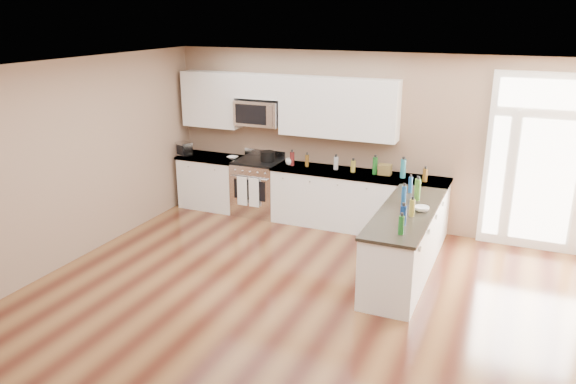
{
  "coord_description": "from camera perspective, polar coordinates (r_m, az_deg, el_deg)",
  "views": [
    {
      "loc": [
        2.21,
        -4.63,
        3.4
      ],
      "look_at": [
        -0.65,
        2.0,
        1.06
      ],
      "focal_mm": 35.0,
      "sensor_mm": 36.0,
      "label": 1
    }
  ],
  "objects": [
    {
      "name": "cardboard_box",
      "position": [
        8.93,
        9.82,
        2.26
      ],
      "size": [
        0.21,
        0.15,
        0.16
      ],
      "primitive_type": "cube",
      "rotation": [
        0.0,
        0.0,
        0.03
      ],
      "color": "brown",
      "rests_on": "back_cabinet_right"
    },
    {
      "name": "bowl_left",
      "position": [
        9.81,
        -5.66,
        3.49
      ],
      "size": [
        0.21,
        0.21,
        0.04
      ],
      "primitive_type": "imported",
      "rotation": [
        0.0,
        0.0,
        -0.17
      ],
      "color": "white",
      "rests_on": "back_cabinet_left"
    },
    {
      "name": "cup_counter",
      "position": [
        9.37,
        0.17,
        3.1
      ],
      "size": [
        0.16,
        0.16,
        0.11
      ],
      "primitive_type": "imported",
      "rotation": [
        0.0,
        0.0,
        0.16
      ],
      "color": "white",
      "rests_on": "back_cabinet_right"
    },
    {
      "name": "peninsula_cabinet",
      "position": [
        7.59,
        11.75,
        -5.42
      ],
      "size": [
        0.69,
        2.32,
        0.94
      ],
      "color": "white",
      "rests_on": "ground"
    },
    {
      "name": "stockpot",
      "position": [
        9.56,
        -2.08,
        3.68
      ],
      "size": [
        0.3,
        0.3,
        0.19
      ],
      "primitive_type": "cylinder",
      "rotation": [
        0.0,
        0.0,
        -0.26
      ],
      "color": "black",
      "rests_on": "kitchen_range"
    },
    {
      "name": "upper_cabinet_short",
      "position": [
        9.51,
        -2.89,
        10.69
      ],
      "size": [
        0.82,
        0.33,
        0.4
      ],
      "primitive_type": "cube",
      "color": "white",
      "rests_on": "room_shell"
    },
    {
      "name": "back_cabinet_left",
      "position": [
        10.19,
        -7.75,
        0.9
      ],
      "size": [
        1.1,
        0.66,
        0.94
      ],
      "color": "white",
      "rests_on": "ground"
    },
    {
      "name": "entry_door",
      "position": [
        8.84,
        24.83,
        2.56
      ],
      "size": [
        1.7,
        0.1,
        2.6
      ],
      "color": "white",
      "rests_on": "ground"
    },
    {
      "name": "toaster_oven",
      "position": [
        10.18,
        -10.56,
        4.35
      ],
      "size": [
        0.33,
        0.3,
        0.23
      ],
      "primitive_type": "cube",
      "rotation": [
        0.0,
        0.0,
        -0.41
      ],
      "color": "silver",
      "rests_on": "back_cabinet_left"
    },
    {
      "name": "microwave",
      "position": [
        9.54,
        -2.96,
        8.04
      ],
      "size": [
        0.78,
        0.41,
        0.42
      ],
      "color": "silver",
      "rests_on": "room_shell"
    },
    {
      "name": "bowl_peninsula",
      "position": [
        7.41,
        13.43,
        -1.68
      ],
      "size": [
        0.25,
        0.25,
        0.06
      ],
      "primitive_type": "imported",
      "rotation": [
        0.0,
        0.0,
        0.38
      ],
      "color": "white",
      "rests_on": "peninsula_cabinet"
    },
    {
      "name": "back_cabinet_right",
      "position": [
        9.14,
        7.04,
        -1.08
      ],
      "size": [
        2.85,
        0.66,
        0.94
      ],
      "color": "white",
      "rests_on": "ground"
    },
    {
      "name": "kitchen_range",
      "position": [
        9.74,
        -3.07,
        0.5
      ],
      "size": [
        0.78,
        0.69,
        1.08
      ],
      "color": "silver",
      "rests_on": "ground"
    },
    {
      "name": "room_shell",
      "position": [
        5.4,
        -2.1,
        -0.28
      ],
      "size": [
        8.0,
        8.0,
        8.0
      ],
      "color": "#8F735B",
      "rests_on": "ground"
    },
    {
      "name": "ground",
      "position": [
        6.15,
        -1.91,
        -15.58
      ],
      "size": [
        8.0,
        8.0,
        0.0
      ],
      "primitive_type": "plane",
      "color": "#451E13"
    },
    {
      "name": "upper_cabinet_left",
      "position": [
        9.99,
        -7.73,
        9.31
      ],
      "size": [
        1.04,
        0.33,
        0.95
      ],
      "primitive_type": "cube",
      "color": "white",
      "rests_on": "room_shell"
    },
    {
      "name": "counter_bottles",
      "position": [
        8.22,
        9.32,
        1.22
      ],
      "size": [
        2.4,
        2.41,
        0.3
      ],
      "color": "#19591E",
      "rests_on": "back_cabinet_right"
    },
    {
      "name": "upper_cabinet_right",
      "position": [
        9.03,
        5.12,
        8.5
      ],
      "size": [
        1.94,
        0.33,
        0.95
      ],
      "primitive_type": "cube",
      "color": "white",
      "rests_on": "room_shell"
    }
  ]
}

